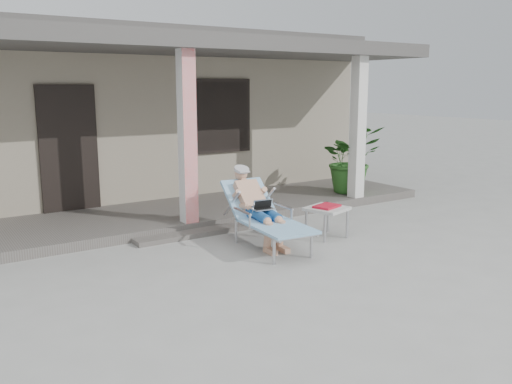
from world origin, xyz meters
TOP-DOWN VIEW (x-y plane):
  - ground at (0.00, 0.00)m, footprint 60.00×60.00m
  - house at (0.00, 6.50)m, footprint 10.40×5.40m
  - porch_deck at (0.00, 3.00)m, footprint 10.00×2.00m
  - porch_overhang at (0.00, 2.95)m, footprint 10.00×2.30m
  - porch_step at (0.00, 1.85)m, footprint 2.00×0.30m
  - lounger at (0.53, 0.93)m, footprint 0.80×1.80m
  - side_table at (1.57, 0.73)m, footprint 0.68×0.68m
  - potted_palm at (3.75, 2.58)m, footprint 1.26×1.12m

SIDE VIEW (x-z plane):
  - ground at x=0.00m, z-range 0.00..0.00m
  - porch_step at x=0.00m, z-range 0.00..0.07m
  - porch_deck at x=0.00m, z-range 0.00..0.15m
  - side_table at x=1.57m, z-range 0.17..0.65m
  - lounger at x=0.53m, z-range 0.13..1.28m
  - potted_palm at x=3.75m, z-range 0.15..1.46m
  - house at x=0.00m, z-range 0.02..3.32m
  - porch_overhang at x=0.00m, z-range 1.36..4.21m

